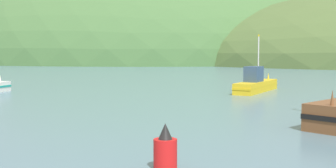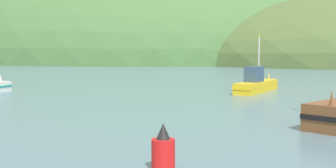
{
  "view_description": "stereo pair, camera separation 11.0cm",
  "coord_description": "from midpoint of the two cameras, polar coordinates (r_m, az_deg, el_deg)",
  "views": [
    {
      "loc": [
        4.49,
        -4.7,
        3.59
      ],
      "look_at": [
        -0.65,
        24.91,
        1.4
      ],
      "focal_mm": 43.41,
      "sensor_mm": 36.0,
      "label": 1
    },
    {
      "loc": [
        4.6,
        -4.68,
        3.59
      ],
      "look_at": [
        -0.65,
        24.91,
        1.4
      ],
      "focal_mm": 43.41,
      "sensor_mm": 36.0,
      "label": 2
    }
  ],
  "objects": [
    {
      "name": "fishing_boat_yellow",
      "position": [
        39.94,
        12.18,
        0.0
      ],
      "size": [
        4.6,
        9.05,
        5.53
      ],
      "rotation": [
        0.0,
        0.0,
        1.23
      ],
      "color": "gold",
      "rests_on": "ground"
    },
    {
      "name": "channel_buoy",
      "position": [
        12.74,
        -0.63,
        -9.39
      ],
      "size": [
        0.74,
        0.74,
        1.48
      ],
      "color": "red",
      "rests_on": "ground"
    },
    {
      "name": "hill_far_center",
      "position": [
        190.0,
        -3.91,
        3.07
      ],
      "size": [
        176.91,
        141.53,
        79.33
      ],
      "primitive_type": "ellipsoid",
      "color": "#47703D",
      "rests_on": "ground"
    }
  ]
}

